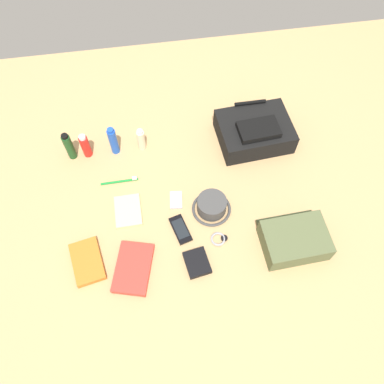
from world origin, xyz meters
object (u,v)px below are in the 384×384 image
(wristwatch, at_px, (219,239))
(notepad, at_px, (128,211))
(deodorant_spray, at_px, (113,141))
(sunscreen_spray, at_px, (85,146))
(wallet, at_px, (197,263))
(travel_guidebook, at_px, (133,268))
(media_player, at_px, (176,200))
(paperback_novel, at_px, (87,262))
(bucket_hat, at_px, (212,206))
(cell_phone, at_px, (180,229))
(toothbrush, at_px, (122,181))
(backpack, at_px, (254,131))
(lotion_bottle, at_px, (141,140))
(shampoo_bottle, at_px, (69,146))
(toiletry_pouch, at_px, (294,240))

(wristwatch, xyz_separation_m, notepad, (-0.36, 0.19, 0.00))
(deodorant_spray, bearing_deg, sunscreen_spray, 179.33)
(wallet, distance_m, notepad, 0.37)
(travel_guidebook, distance_m, media_player, 0.35)
(paperback_novel, distance_m, wallet, 0.44)
(bucket_hat, relative_size, cell_phone, 1.21)
(bucket_hat, distance_m, travel_guidebook, 0.41)
(paperback_novel, height_order, travel_guidebook, travel_guidebook)
(media_player, height_order, toothbrush, toothbrush)
(bucket_hat, relative_size, notepad, 1.12)
(deodorant_spray, distance_m, cell_phone, 0.51)
(backpack, xyz_separation_m, bucket_hat, (-0.26, -0.34, -0.03))
(bucket_hat, height_order, wallet, bucket_hat)
(backpack, height_order, deodorant_spray, deodorant_spray)
(lotion_bottle, distance_m, wallet, 0.63)
(deodorant_spray, bearing_deg, wristwatch, -52.68)
(shampoo_bottle, relative_size, wristwatch, 2.19)
(deodorant_spray, distance_m, travel_guidebook, 0.59)
(cell_phone, distance_m, toothbrush, 0.35)
(sunscreen_spray, distance_m, paperback_novel, 0.54)
(bucket_hat, distance_m, deodorant_spray, 0.54)
(toiletry_pouch, distance_m, bucket_hat, 0.36)
(wristwatch, bearing_deg, travel_guidebook, -168.37)
(deodorant_spray, bearing_deg, cell_phone, -61.59)
(deodorant_spray, bearing_deg, wallet, -64.60)
(shampoo_bottle, bearing_deg, notepad, -55.08)
(backpack, xyz_separation_m, deodorant_spray, (-0.65, 0.03, 0.02))
(backpack, relative_size, travel_guidebook, 1.46)
(backpack, bearing_deg, notepad, -154.14)
(cell_phone, bearing_deg, toiletry_pouch, -16.52)
(bucket_hat, xyz_separation_m, sunscreen_spray, (-0.51, 0.37, 0.03))
(backpack, distance_m, wallet, 0.68)
(lotion_bottle, bearing_deg, paperback_novel, -116.70)
(sunscreen_spray, distance_m, media_player, 0.49)
(notepad, bearing_deg, sunscreen_spray, 115.32)
(media_player, height_order, notepad, notepad)
(bucket_hat, relative_size, lotion_bottle, 1.35)
(backpack, distance_m, bucket_hat, 0.43)
(deodorant_spray, bearing_deg, shampoo_bottle, 179.73)
(lotion_bottle, bearing_deg, sunscreen_spray, 179.97)
(cell_phone, relative_size, media_player, 1.55)
(media_player, xyz_separation_m, notepad, (-0.21, -0.02, 0.00))
(lotion_bottle, relative_size, notepad, 0.83)
(bucket_hat, relative_size, deodorant_spray, 1.06)
(bucket_hat, distance_m, cell_phone, 0.16)
(paperback_novel, bearing_deg, notepad, 49.07)
(wristwatch, bearing_deg, bucket_hat, 92.27)
(backpack, relative_size, toothbrush, 2.07)
(shampoo_bottle, bearing_deg, travel_guidebook, -68.44)
(cell_phone, height_order, toothbrush, toothbrush)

